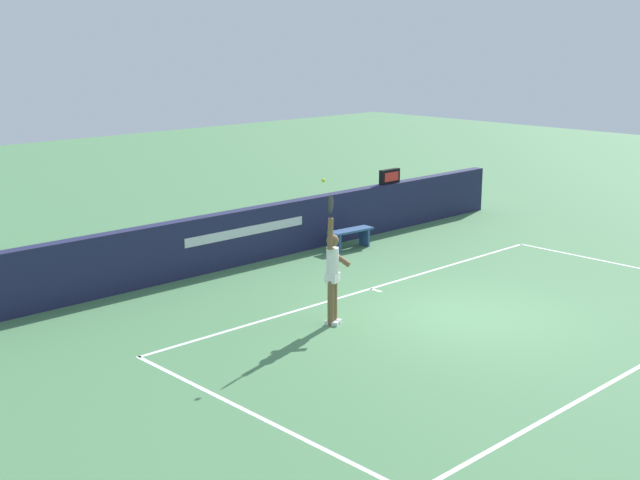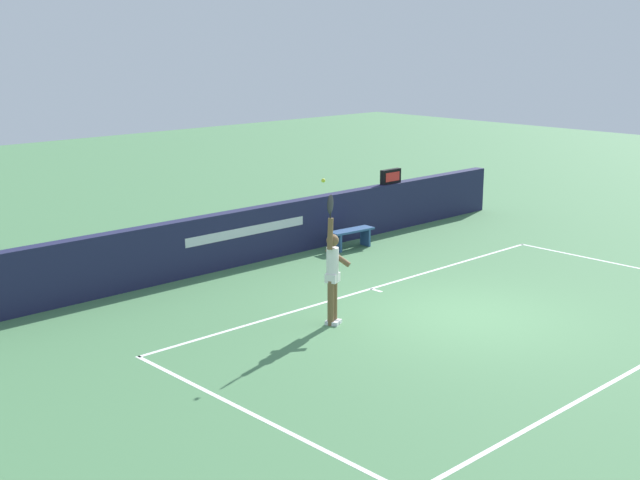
# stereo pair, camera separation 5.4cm
# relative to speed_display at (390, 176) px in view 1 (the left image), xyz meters

# --- Properties ---
(ground_plane) EXTENTS (60.00, 60.00, 0.00)m
(ground_plane) POSITION_rel_speed_display_xyz_m (-4.30, -5.71, -1.44)
(ground_plane) COLOR #4A7F4F
(court_lines) EXTENTS (11.03, 5.84, 0.00)m
(court_lines) POSITION_rel_speed_display_xyz_m (-4.30, -6.22, -1.43)
(court_lines) COLOR white
(court_lines) RESTS_ON ground
(back_wall) EXTENTS (16.46, 0.30, 1.25)m
(back_wall) POSITION_rel_speed_display_xyz_m (-4.30, 0.00, -0.81)
(back_wall) COLOR #1E2143
(back_wall) RESTS_ON ground
(speed_display) EXTENTS (0.67, 0.15, 0.38)m
(speed_display) POSITION_rel_speed_display_xyz_m (0.00, 0.00, 0.00)
(speed_display) COLOR black
(speed_display) RESTS_ON back_wall
(tennis_player) EXTENTS (0.50, 0.48, 2.39)m
(tennis_player) POSITION_rel_speed_display_xyz_m (-6.37, -4.36, -0.45)
(tennis_player) COLOR brown
(tennis_player) RESTS_ON ground
(tennis_ball) EXTENTS (0.07, 0.07, 0.07)m
(tennis_ball) POSITION_rel_speed_display_xyz_m (-6.60, -4.36, 1.20)
(tennis_ball) COLOR #D0E333
(courtside_bench_near) EXTENTS (1.23, 0.45, 0.47)m
(courtside_bench_near) POSITION_rel_speed_display_xyz_m (-2.19, -0.72, -1.09)
(courtside_bench_near) COLOR #2F5389
(courtside_bench_near) RESTS_ON ground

